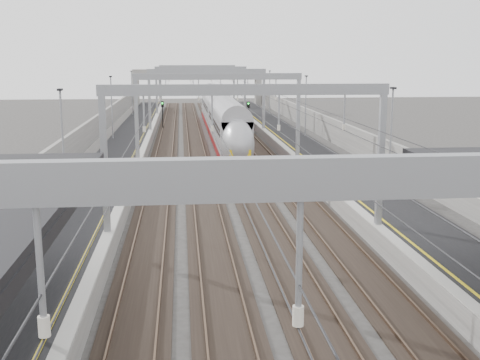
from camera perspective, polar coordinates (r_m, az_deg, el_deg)
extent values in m
cube|color=black|center=(50.64, -11.33, 1.90)|extent=(4.00, 120.00, 1.00)
cube|color=black|center=(51.53, 6.67, 2.21)|extent=(4.00, 120.00, 1.00)
cube|color=black|center=(50.48, -7.35, 1.47)|extent=(2.40, 140.00, 0.08)
cube|color=brown|center=(50.49, -8.17, 1.55)|extent=(0.07, 140.00, 0.14)
cube|color=brown|center=(50.45, -6.54, 1.59)|extent=(0.07, 140.00, 0.14)
cube|color=black|center=(50.47, -3.94, 1.54)|extent=(2.40, 140.00, 0.08)
cube|color=brown|center=(50.44, -4.76, 1.62)|extent=(0.07, 140.00, 0.14)
cube|color=brown|center=(50.48, -3.13, 1.65)|extent=(0.07, 140.00, 0.14)
cube|color=black|center=(50.64, -0.55, 1.60)|extent=(2.40, 140.00, 0.08)
cube|color=brown|center=(50.57, -1.36, 1.68)|extent=(0.07, 140.00, 0.14)
cube|color=brown|center=(50.69, 0.26, 1.71)|extent=(0.07, 140.00, 0.14)
cube|color=black|center=(50.99, 2.81, 1.65)|extent=(2.40, 140.00, 0.08)
cube|color=brown|center=(50.87, 2.01, 1.74)|extent=(0.07, 140.00, 0.14)
cube|color=brown|center=(51.08, 3.61, 1.76)|extent=(0.07, 140.00, 0.14)
cube|color=gray|center=(7.41, 17.24, 0.38)|extent=(13.00, 0.25, 0.50)
cube|color=gray|center=(27.28, -12.74, 1.87)|extent=(0.28, 0.28, 6.60)
cube|color=gray|center=(28.57, 13.21, 2.27)|extent=(0.28, 0.28, 6.60)
cube|color=gray|center=(26.89, 0.55, 8.56)|extent=(13.00, 0.25, 0.50)
cube|color=gray|center=(47.04, -9.79, 5.91)|extent=(0.28, 0.28, 6.60)
cube|color=gray|center=(47.80, 5.54, 6.11)|extent=(0.28, 0.28, 6.60)
cube|color=gray|center=(46.81, -2.09, 9.78)|extent=(13.00, 0.25, 0.50)
cube|color=gray|center=(66.94, -8.58, 7.55)|extent=(0.28, 0.28, 6.60)
cube|color=gray|center=(67.47, 2.26, 7.70)|extent=(0.28, 0.28, 6.60)
cube|color=gray|center=(66.78, -3.16, 10.27)|extent=(13.00, 0.25, 0.50)
cube|color=gray|center=(86.88, -7.92, 8.44)|extent=(0.28, 0.28, 6.60)
cube|color=gray|center=(87.30, 0.47, 8.56)|extent=(0.28, 0.28, 6.60)
cube|color=gray|center=(86.76, -3.74, 10.53)|extent=(13.00, 0.25, 0.50)
cube|color=gray|center=(104.85, -7.54, 8.95)|extent=(0.28, 0.28, 6.60)
cube|color=gray|center=(105.20, -0.58, 9.05)|extent=(0.28, 0.28, 6.60)
cube|color=gray|center=(104.75, -4.08, 10.68)|extent=(13.00, 0.25, 0.50)
cylinder|color=#262628|center=(54.82, -7.35, 8.00)|extent=(0.03, 140.00, 0.03)
cylinder|color=#262628|center=(54.81, -4.18, 8.07)|extent=(0.03, 140.00, 0.03)
cylinder|color=#262628|center=(54.97, -1.02, 8.10)|extent=(0.03, 140.00, 0.03)
cylinder|color=#262628|center=(55.29, 2.11, 8.12)|extent=(0.03, 140.00, 0.03)
cube|color=gray|center=(104.77, -4.07, 10.05)|extent=(22.00, 2.20, 1.40)
cube|color=gray|center=(105.13, -9.83, 8.23)|extent=(1.00, 2.20, 6.20)
cube|color=gray|center=(105.70, 1.72, 8.41)|extent=(1.00, 2.20, 6.20)
cube|color=gray|center=(50.90, -14.96, 3.03)|extent=(0.30, 120.00, 3.20)
cube|color=gray|center=(52.14, 10.15, 3.44)|extent=(0.30, 120.00, 3.20)
cube|color=maroon|center=(58.40, -1.24, 3.45)|extent=(2.57, 21.92, 0.76)
cube|color=#9F9FA4|center=(58.17, -1.24, 5.22)|extent=(2.57, 21.92, 2.86)
cube|color=black|center=(50.89, -0.58, 1.91)|extent=(1.91, 2.29, 0.48)
cube|color=maroon|center=(80.50, -2.45, 5.65)|extent=(2.57, 21.92, 0.76)
cube|color=#9F9FA4|center=(80.34, -2.46, 6.93)|extent=(2.57, 21.92, 2.86)
cube|color=black|center=(72.92, -2.11, 4.80)|extent=(1.91, 2.29, 0.48)
ellipsoid|color=#9F9FA4|center=(47.18, -0.21, 3.41)|extent=(2.57, 4.96, 4.00)
cube|color=yellow|center=(45.30, 0.03, 1.97)|extent=(1.62, 0.12, 1.43)
cube|color=black|center=(45.51, -0.02, 3.84)|extent=(1.53, 0.55, 0.90)
cylinder|color=black|center=(76.31, -7.34, 5.94)|extent=(0.12, 0.12, 3.00)
cube|color=black|center=(76.18, -7.37, 7.14)|extent=(0.32, 0.22, 0.75)
sphere|color=#0CE526|center=(76.04, -7.38, 7.24)|extent=(0.16, 0.16, 0.16)
cylinder|color=black|center=(67.42, -0.38, 5.31)|extent=(0.12, 0.12, 3.00)
cube|color=black|center=(67.27, -0.38, 6.67)|extent=(0.32, 0.22, 0.75)
sphere|color=#0CE526|center=(67.13, -0.37, 6.79)|extent=(0.16, 0.16, 0.16)
cylinder|color=black|center=(74.90, 0.79, 5.93)|extent=(0.12, 0.12, 3.00)
cube|color=black|center=(74.76, 0.80, 7.15)|extent=(0.32, 0.22, 0.75)
sphere|color=#0CE526|center=(74.62, 0.81, 7.26)|extent=(0.16, 0.16, 0.16)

